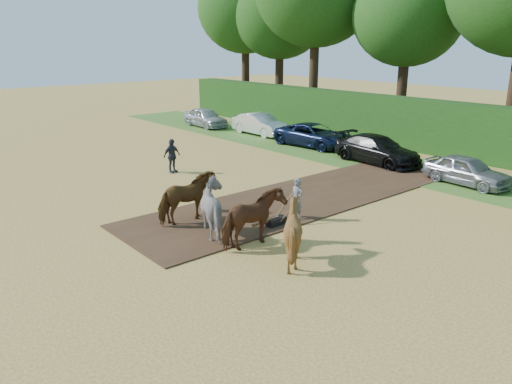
{
  "coord_description": "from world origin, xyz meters",
  "views": [
    {
      "loc": [
        15.36,
        -7.88,
        6.26
      ],
      "look_at": [
        3.1,
        2.45,
        1.4
      ],
      "focal_mm": 35.0,
      "sensor_mm": 36.0,
      "label": 1
    }
  ],
  "objects": [
    {
      "name": "hedgerow",
      "position": [
        0.0,
        18.5,
        1.5
      ],
      "size": [
        46.0,
        1.6,
        3.0
      ],
      "primitive_type": "cube",
      "color": "#14380F",
      "rests_on": "ground"
    },
    {
      "name": "spectator_far",
      "position": [
        -5.68,
        4.41,
        0.84
      ],
      "size": [
        0.55,
        1.04,
        1.68
      ],
      "primitive_type": "imported",
      "rotation": [
        0.0,
        0.0,
        1.72
      ],
      "color": "#262A32",
      "rests_on": "ground"
    },
    {
      "name": "parked_cars",
      "position": [
        2.37,
        14.01,
        0.7
      ],
      "size": [
        41.5,
        3.26,
        1.48
      ],
      "color": "#B3B5BA",
      "rests_on": "ground"
    },
    {
      "name": "grass_verge",
      "position": [
        0.0,
        14.0,
        0.01
      ],
      "size": [
        50.0,
        5.0,
        0.03
      ],
      "primitive_type": "cube",
      "color": "#38601E",
      "rests_on": "ground"
    },
    {
      "name": "earth_strip",
      "position": [
        1.5,
        7.0,
        0.03
      ],
      "size": [
        4.5,
        17.0,
        0.05
      ],
      "primitive_type": "cube",
      "color": "#472D1C",
      "rests_on": "ground"
    },
    {
      "name": "plough_team",
      "position": [
        3.3,
        1.48,
        0.91
      ],
      "size": [
        6.02,
        4.56,
        1.84
      ],
      "color": "brown",
      "rests_on": "ground"
    },
    {
      "name": "ground",
      "position": [
        0.0,
        0.0,
        0.0
      ],
      "size": [
        120.0,
        120.0,
        0.0
      ],
      "primitive_type": "plane",
      "color": "gold",
      "rests_on": "ground"
    },
    {
      "name": "spectator_near",
      "position": [
        0.46,
        2.36,
        0.81
      ],
      "size": [
        0.66,
        0.83,
        1.62
      ],
      "primitive_type": "imported",
      "rotation": [
        0.0,
        0.0,
        1.64
      ],
      "color": "tan",
      "rests_on": "ground"
    }
  ]
}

